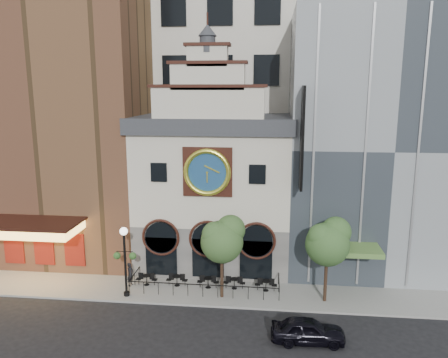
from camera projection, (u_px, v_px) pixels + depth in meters
name	position (u px, v px, depth m)	size (l,w,h in m)	color
ground	(200.00, 307.00, 29.42)	(120.00, 120.00, 0.00)	black
sidewalk	(206.00, 289.00, 31.84)	(44.00, 5.00, 0.15)	gray
clock_building	(215.00, 185.00, 35.68)	(12.60, 8.78, 18.65)	#605E5B
theater_building	(69.00, 110.00, 37.92)	(14.00, 15.60, 25.00)	brown
retail_building	(375.00, 142.00, 35.73)	(14.00, 14.40, 20.00)	gray
office_tower	(229.00, 34.00, 44.84)	(20.00, 16.00, 40.00)	beige
cafe_railing	(206.00, 283.00, 31.73)	(10.60, 2.60, 0.90)	black
bistro_0	(147.00, 279.00, 32.31)	(1.58, 0.68, 0.90)	black
bistro_1	(177.00, 280.00, 32.19)	(1.58, 0.68, 0.90)	black
bistro_2	(208.00, 282.00, 31.87)	(1.58, 0.68, 0.90)	black
bistro_3	(234.00, 283.00, 31.72)	(1.58, 0.68, 0.90)	black
bistro_4	(266.00, 285.00, 31.39)	(1.58, 0.68, 0.90)	black
car_right	(308.00, 330.00, 25.23)	(1.72, 4.27, 1.45)	black
pedestrian	(130.00, 274.00, 32.18)	(0.64, 0.42, 1.76)	black
lamppost	(125.00, 254.00, 30.11)	(1.60, 0.57, 5.02)	black
tree_left	(223.00, 238.00, 29.74)	(3.04, 2.93, 5.86)	#382619
tree_right	(328.00, 241.00, 29.15)	(3.07, 2.95, 5.90)	#382619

